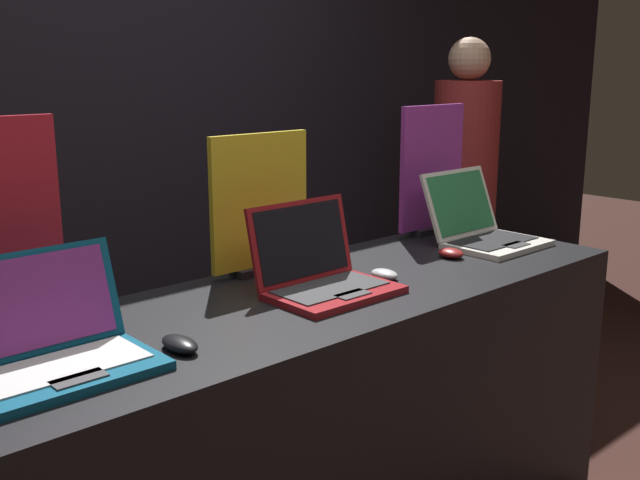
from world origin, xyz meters
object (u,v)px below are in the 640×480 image
mouse_front (180,344)px  mouse_back (451,253)px  person_bystander (463,205)px  laptop_middle (321,272)px  laptop_front (51,345)px  laptop_back (483,228)px  promo_stand_middle (260,207)px  promo_stand_back (432,173)px  mouse_middle (384,274)px

mouse_front → mouse_back: same height
mouse_front → person_bystander: size_ratio=0.07×
laptop_middle → mouse_front: bearing=-168.1°
laptop_front → laptop_back: (1.64, 0.07, 0.00)m
promo_stand_middle → person_bystander: (1.56, 0.40, -0.25)m
laptop_middle → promo_stand_back: promo_stand_back is taller
laptop_front → mouse_back: 1.40m
laptop_back → mouse_middle: bearing=-173.3°
mouse_middle → laptop_front: bearing=179.9°
laptop_middle → mouse_middle: laptop_middle is taller
mouse_front → mouse_middle: 0.78m
laptop_middle → laptop_back: (0.83, 0.04, 0.00)m
promo_stand_middle → laptop_back: bearing=-16.2°
promo_stand_back → person_bystander: (0.73, 0.39, -0.27)m
promo_stand_middle → promo_stand_back: (0.83, 0.00, 0.03)m
laptop_middle → person_bystander: 1.71m
laptop_front → promo_stand_middle: bearing=20.9°
promo_stand_back → mouse_back: bearing=-129.7°
laptop_middle → mouse_middle: bearing=-7.5°
promo_stand_middle → laptop_back: size_ratio=1.24×
mouse_middle → promo_stand_middle: bearing=126.9°
mouse_front → laptop_middle: bearing=11.9°
laptop_front → mouse_middle: size_ratio=4.18×
promo_stand_middle → person_bystander: 1.63m
laptop_front → promo_stand_middle: (0.81, 0.31, 0.15)m
laptop_back → person_bystander: bearing=41.0°
laptop_middle → mouse_middle: (0.23, -0.03, -0.04)m
promo_stand_middle → promo_stand_back: 0.83m
promo_stand_middle → mouse_middle: bearing=-53.1°
promo_stand_back → person_bystander: 0.88m
laptop_middle → laptop_front: bearing=-178.0°
laptop_front → mouse_back: bearing=0.8°
mouse_front → promo_stand_middle: 0.70m
mouse_back → laptop_front: bearing=-179.2°
mouse_back → mouse_middle: bearing=-176.4°
laptop_front → mouse_front: laptop_front is taller
mouse_back → promo_stand_back: bearing=50.3°
mouse_middle → person_bystander: (1.33, 0.71, -0.05)m
laptop_front → mouse_back: laptop_front is taller
laptop_front → mouse_front: (0.26, -0.09, -0.04)m
mouse_back → person_bystander: person_bystander is taller
mouse_front → laptop_back: (1.38, 0.15, 0.04)m
laptop_front → laptop_middle: size_ratio=1.10×
person_bystander → laptop_middle: bearing=-156.6°
laptop_front → person_bystander: (2.37, 0.71, -0.09)m
laptop_middle → promo_stand_middle: 0.32m
promo_stand_back → laptop_back: bearing=-90.0°
laptop_middle → laptop_back: bearing=2.7°
promo_stand_middle → laptop_back: promo_stand_middle is taller
laptop_front → promo_stand_middle: 0.88m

